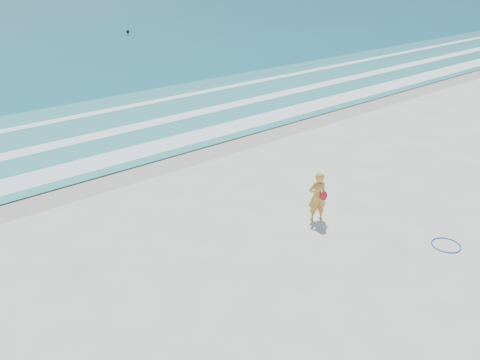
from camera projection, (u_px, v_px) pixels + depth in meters
ground at (345, 265)px, 11.81m from camera, size 400.00×400.00×0.00m
wet_sand at (160, 161)px, 18.07m from camera, size 400.00×2.40×0.00m
shallow at (103, 128)px, 21.53m from camera, size 400.00×10.00×0.01m
foam_near at (143, 150)px, 18.95m from camera, size 400.00×1.40×0.01m
foam_mid at (111, 132)px, 20.97m from camera, size 400.00×0.90×0.01m
foam_far at (81, 116)px, 23.27m from camera, size 400.00×0.60×0.01m
hoop at (446, 245)px, 12.64m from camera, size 0.98×0.98×0.03m
buoy at (128, 31)px, 51.13m from camera, size 0.35×0.35×0.35m
woman at (317, 197)px, 13.61m from camera, size 0.66×0.56×1.54m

